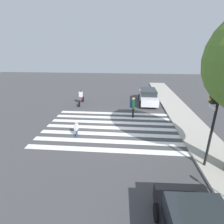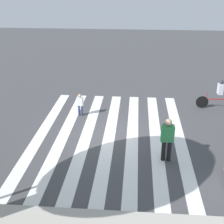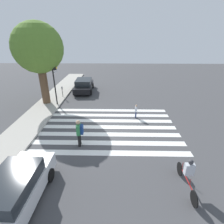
# 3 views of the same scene
# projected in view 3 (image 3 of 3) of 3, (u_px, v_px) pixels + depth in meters

# --- Properties ---
(ground_plane) EXTENTS (60.00, 60.00, 0.00)m
(ground_plane) POSITION_uv_depth(u_px,v_px,m) (110.00, 127.00, 13.28)
(ground_plane) COLOR #444447
(sidewalk_curb) EXTENTS (36.00, 2.50, 0.14)m
(sidewalk_curb) POSITION_uv_depth(u_px,v_px,m) (28.00, 125.00, 13.36)
(sidewalk_curb) COLOR #ADA89E
(sidewalk_curb) RESTS_ON ground_plane
(crosswalk_stripes) EXTENTS (6.79, 10.00, 0.01)m
(crosswalk_stripes) POSITION_uv_depth(u_px,v_px,m) (110.00, 127.00, 13.27)
(crosswalk_stripes) COLOR white
(crosswalk_stripes) RESTS_ON ground_plane
(traffic_light) EXTENTS (0.60, 0.50, 4.51)m
(traffic_light) POSITION_uv_depth(u_px,v_px,m) (54.00, 73.00, 15.96)
(traffic_light) COLOR black
(traffic_light) RESTS_ON ground_plane
(parking_meter) EXTENTS (0.15, 0.15, 1.31)m
(parking_meter) POSITION_uv_depth(u_px,v_px,m) (62.00, 89.00, 18.82)
(parking_meter) COLOR black
(parking_meter) RESTS_ON ground_plane
(street_tree) EXTENTS (4.46, 4.46, 7.56)m
(street_tree) POSITION_uv_depth(u_px,v_px,m) (38.00, 49.00, 15.47)
(street_tree) COLOR brown
(street_tree) RESTS_ON ground_plane
(pedestrian_adult_yellow_jacket) EXTENTS (0.51, 0.43, 1.79)m
(pedestrian_adult_yellow_jacket) POSITION_uv_depth(u_px,v_px,m) (79.00, 131.00, 10.70)
(pedestrian_adult_yellow_jacket) COLOR black
(pedestrian_adult_yellow_jacket) RESTS_ON ground_plane
(pedestrian_child_with_backpack) EXTENTS (0.35, 0.23, 1.17)m
(pedestrian_child_with_backpack) POSITION_uv_depth(u_px,v_px,m) (136.00, 110.00, 14.50)
(pedestrian_child_with_backpack) COLOR navy
(pedestrian_child_with_backpack) RESTS_ON ground_plane
(cyclist_far_lane) EXTENTS (2.41, 0.40, 1.62)m
(cyclist_far_lane) POSITION_uv_depth(u_px,v_px,m) (188.00, 174.00, 7.73)
(cyclist_far_lane) COLOR black
(cyclist_far_lane) RESTS_ON ground_plane
(car_parked_far_curb) EXTENTS (4.73, 1.98, 1.55)m
(car_parked_far_curb) POSITION_uv_depth(u_px,v_px,m) (14.00, 193.00, 6.88)
(car_parked_far_curb) COLOR silver
(car_parked_far_curb) RESTS_ON ground_plane
(car_parked_dark_suv) EXTENTS (4.60, 2.21, 1.48)m
(car_parked_dark_suv) POSITION_uv_depth(u_px,v_px,m) (84.00, 85.00, 21.08)
(car_parked_dark_suv) COLOR black
(car_parked_dark_suv) RESTS_ON ground_plane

